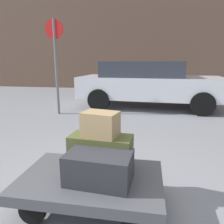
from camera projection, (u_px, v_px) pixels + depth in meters
ground_plane at (92, 207)px, 2.12m from camera, size 60.00×60.00×0.00m
luggage_cart at (91, 182)px, 2.06m from camera, size 1.34×0.87×0.34m
duffel_bag_olive_rear_left at (101, 151)px, 2.19m from camera, size 0.65×0.33×0.34m
suitcase_charcoal_rear_right at (99, 167)px, 1.92m from camera, size 0.61×0.41×0.28m
duffel_bag_tan_topmost_pile at (101, 124)px, 2.13m from camera, size 0.39×0.31×0.25m
parked_car at (148, 83)px, 6.68m from camera, size 4.38×2.09×1.42m
bollard_kerb_near at (201, 91)px, 8.08m from camera, size 0.24×0.24×0.64m
no_parking_sign at (56, 57)px, 5.61m from camera, size 0.50×0.07×2.47m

